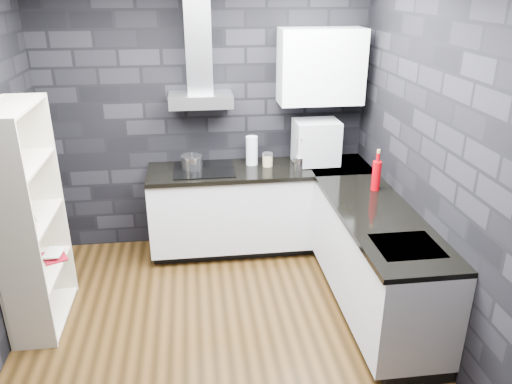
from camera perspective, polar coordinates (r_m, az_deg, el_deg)
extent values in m
plane|color=#3C2710|center=(4.19, -4.11, -15.41)|extent=(3.20, 3.20, 0.00)
cube|color=black|center=(5.07, -5.71, 8.59)|extent=(3.20, 0.05, 2.70)
cube|color=black|center=(2.08, -2.25, -13.74)|extent=(3.20, 0.05, 2.70)
cube|color=black|center=(3.93, 19.69, 3.11)|extent=(0.05, 3.20, 2.70)
cube|color=black|center=(5.32, 0.37, -5.67)|extent=(2.18, 0.50, 0.10)
cube|color=black|center=(4.48, 13.56, -12.37)|extent=(0.50, 1.78, 0.10)
cube|color=silver|center=(5.09, 0.44, -1.63)|extent=(2.20, 0.60, 0.76)
cube|color=silver|center=(4.24, 13.59, -7.67)|extent=(0.60, 1.80, 0.76)
cube|color=black|center=(4.93, 0.47, 2.56)|extent=(2.20, 0.62, 0.04)
cube|color=black|center=(4.05, 13.97, -2.80)|extent=(0.62, 1.80, 0.04)
cube|color=black|center=(5.10, 9.40, 2.97)|extent=(0.62, 0.62, 0.04)
cube|color=#B5B6BA|center=(4.83, -6.32, 10.42)|extent=(0.60, 0.34, 0.12)
cube|color=#B5B6BA|center=(4.82, -6.62, 16.53)|extent=(0.24, 0.20, 0.90)
cube|color=white|center=(4.93, 7.42, 14.05)|extent=(0.80, 0.35, 0.70)
cube|color=black|center=(4.89, -5.95, 2.58)|extent=(0.58, 0.50, 0.01)
cube|color=#B5B6BA|center=(3.64, 16.87, -5.94)|extent=(0.44, 0.40, 0.01)
cylinder|color=silver|center=(4.89, -7.33, 3.34)|extent=(0.22, 0.22, 0.12)
cylinder|color=silver|center=(4.98, -0.49, 4.76)|extent=(0.12, 0.12, 0.29)
cylinder|color=tan|center=(4.95, 1.33, 3.64)|extent=(0.10, 0.10, 0.12)
cylinder|color=silver|center=(4.88, 4.86, 3.28)|extent=(0.11, 0.11, 0.12)
cube|color=#AEB1B6|center=(5.01, 6.87, 5.69)|extent=(0.44, 0.35, 0.43)
cylinder|color=#A30008|center=(4.47, 13.58, 1.82)|extent=(0.09, 0.09, 0.26)
cube|color=beige|center=(4.21, -24.49, -3.01)|extent=(0.42, 0.83, 1.80)
imported|color=silver|center=(4.08, -25.05, -3.32)|extent=(0.27, 0.27, 0.05)
imported|color=maroon|center=(4.48, -23.35, -5.95)|extent=(0.17, 0.10, 0.24)
imported|color=#B2B2B2|center=(4.51, -23.13, -5.39)|extent=(0.15, 0.03, 0.20)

